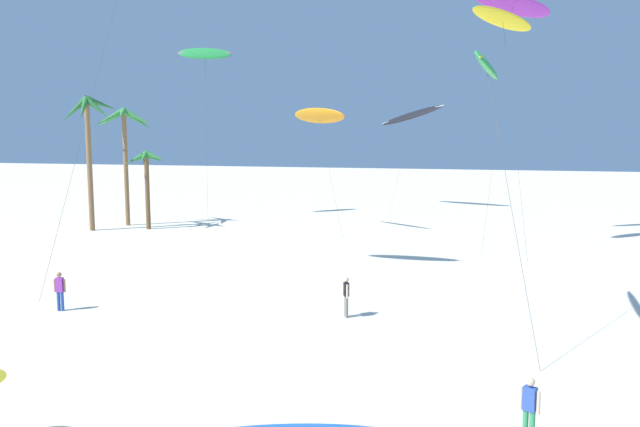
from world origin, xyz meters
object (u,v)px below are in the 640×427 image
at_px(flying_kite_4, 319,116).
at_px(flying_kite_8, 411,115).
at_px(flying_kite_0, 487,66).
at_px(palm_tree_1, 88,125).
at_px(flying_kite_6, 513,5).
at_px(palm_tree_0, 124,129).
at_px(person_mid_field, 346,295).
at_px(person_foreground_walker, 60,290).
at_px(palm_tree_2, 147,166).
at_px(flying_kite_11, 205,54).
at_px(flying_kite_9, 503,19).
at_px(person_near_right, 529,408).

distance_m(flying_kite_4, flying_kite_8, 20.10).
bearing_deg(flying_kite_0, palm_tree_1, 150.27).
height_order(palm_tree_1, flying_kite_6, flying_kite_6).
height_order(palm_tree_0, person_mid_field, palm_tree_0).
bearing_deg(palm_tree_1, flying_kite_8, 48.23).
bearing_deg(person_foreground_walker, flying_kite_8, 79.66).
height_order(flying_kite_4, flying_kite_6, flying_kite_6).
distance_m(palm_tree_2, person_mid_field, 29.57).
relative_size(palm_tree_0, flying_kite_8, 0.87).
bearing_deg(flying_kite_11, flying_kite_8, 40.21).
bearing_deg(palm_tree_2, palm_tree_0, 155.03).
bearing_deg(palm_tree_1, flying_kite_6, 11.85).
bearing_deg(flying_kite_8, flying_kite_6, -60.86).
height_order(palm_tree_1, person_foreground_walker, palm_tree_1).
height_order(palm_tree_1, flying_kite_8, flying_kite_8).
xyz_separation_m(palm_tree_2, flying_kite_8, (18.12, 22.72, 4.75)).
xyz_separation_m(flying_kite_8, flying_kite_11, (-16.97, -14.35, 5.30)).
distance_m(palm_tree_2, flying_kite_0, 34.06).
xyz_separation_m(palm_tree_1, flying_kite_8, (22.06, 24.70, 1.47)).
xyz_separation_m(palm_tree_2, flying_kite_9, (27.54, -0.85, 9.93)).
distance_m(palm_tree_2, flying_kite_11, 13.13).
xyz_separation_m(palm_tree_2, flying_kite_6, (28.14, 4.75, 11.96)).
distance_m(palm_tree_2, flying_kite_8, 29.45).
height_order(flying_kite_11, person_mid_field, flying_kite_11).
bearing_deg(person_foreground_walker, palm_tree_1, 124.62).
xyz_separation_m(flying_kite_8, flying_kite_9, (9.42, -23.57, 5.18)).
bearing_deg(flying_kite_11, flying_kite_4, -22.66).
height_order(flying_kite_4, person_foreground_walker, flying_kite_4).
distance_m(palm_tree_0, person_foreground_walker, 27.79).
xyz_separation_m(flying_kite_4, person_foreground_walker, (-3.81, -25.20, -8.31)).
bearing_deg(palm_tree_1, flying_kite_11, 63.82).
distance_m(flying_kite_9, person_near_right, 30.94).
xyz_separation_m(flying_kite_11, person_near_right, (27.69, -36.69, -14.31)).
bearing_deg(palm_tree_2, person_mid_field, -41.41).
bearing_deg(flying_kite_9, palm_tree_1, -177.94).
height_order(palm_tree_2, flying_kite_6, flying_kite_6).
bearing_deg(flying_kite_6, person_foreground_walker, -124.13).
bearing_deg(flying_kite_11, palm_tree_0, -120.65).
height_order(flying_kite_4, flying_kite_9, flying_kite_9).
relative_size(flying_kite_6, flying_kite_9, 1.14).
xyz_separation_m(palm_tree_0, flying_kite_6, (31.13, 3.36, 8.88)).
bearing_deg(person_near_right, palm_tree_0, 136.97).
relative_size(flying_kite_11, person_mid_field, 9.45).
bearing_deg(flying_kite_6, palm_tree_0, -173.84).
height_order(flying_kite_11, person_near_right, flying_kite_11).
relative_size(palm_tree_2, flying_kite_9, 0.40).
height_order(palm_tree_1, flying_kite_11, flying_kite_11).
distance_m(palm_tree_1, flying_kite_6, 33.91).
xyz_separation_m(palm_tree_2, person_foreground_walker, (9.94, -22.09, -4.27)).
bearing_deg(person_mid_field, palm_tree_0, 140.24).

